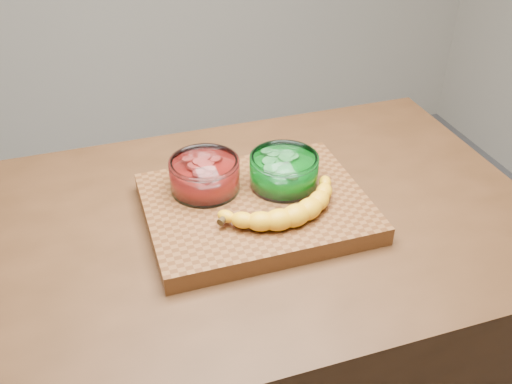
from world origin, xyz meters
name	(u,v)px	position (x,y,z in m)	size (l,w,h in m)	color
counter	(256,355)	(0.00, 0.00, 0.45)	(1.20, 0.80, 0.90)	#472A15
cutting_board	(256,208)	(0.00, 0.00, 0.92)	(0.45, 0.35, 0.04)	brown
bowl_red	(205,175)	(-0.09, 0.07, 0.97)	(0.15, 0.15, 0.07)	white
bowl_green	(284,171)	(0.07, 0.04, 0.97)	(0.15, 0.15, 0.07)	white
banana	(281,204)	(0.03, -0.06, 0.96)	(0.30, 0.16, 0.04)	#F6AD15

